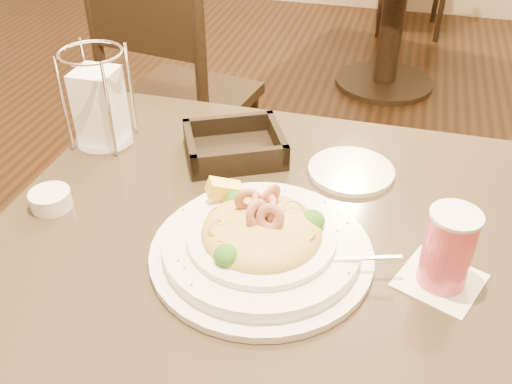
% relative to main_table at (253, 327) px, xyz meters
% --- Properties ---
extents(main_table, '(0.90, 0.90, 0.71)m').
position_rel_main_table_xyz_m(main_table, '(0.00, 0.00, 0.00)').
color(main_table, black).
rests_on(main_table, ground).
extents(dining_chair_near, '(0.48, 0.48, 0.93)m').
position_rel_main_table_xyz_m(dining_chair_near, '(-0.51, 0.88, 0.01)').
color(dining_chair_near, black).
rests_on(dining_chair_near, ground).
extents(pasta_bowl, '(0.40, 0.36, 0.12)m').
position_rel_main_table_xyz_m(pasta_bowl, '(0.02, -0.04, 0.26)').
color(pasta_bowl, white).
rests_on(pasta_bowl, main_table).
extents(drink_glass, '(0.15, 0.15, 0.13)m').
position_rel_main_table_xyz_m(drink_glass, '(0.30, -0.02, 0.29)').
color(drink_glass, white).
rests_on(drink_glass, main_table).
extents(bread_basket, '(0.24, 0.23, 0.05)m').
position_rel_main_table_xyz_m(bread_basket, '(-0.10, 0.24, 0.24)').
color(bread_basket, black).
rests_on(bread_basket, main_table).
extents(napkin_caddy, '(0.13, 0.13, 0.20)m').
position_rel_main_table_xyz_m(napkin_caddy, '(-0.39, 0.22, 0.31)').
color(napkin_caddy, silver).
rests_on(napkin_caddy, main_table).
extents(side_plate, '(0.19, 0.19, 0.01)m').
position_rel_main_table_xyz_m(side_plate, '(0.13, 0.24, 0.23)').
color(side_plate, white).
rests_on(side_plate, main_table).
extents(butter_ramekin, '(0.09, 0.09, 0.03)m').
position_rel_main_table_xyz_m(butter_ramekin, '(-0.37, -0.01, 0.24)').
color(butter_ramekin, white).
rests_on(butter_ramekin, main_table).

